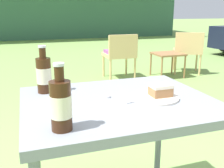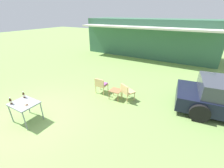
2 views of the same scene
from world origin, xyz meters
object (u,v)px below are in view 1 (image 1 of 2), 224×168
at_px(garden_side_table, 168,56).
at_px(patio_table, 119,114).
at_px(cake_on_plate, 157,94).
at_px(wicker_chair_plain, 188,49).
at_px(wicker_chair_cushioned, 120,52).
at_px(cola_bottle_far, 61,104).
at_px(cola_bottle_near, 44,74).

xyz_separation_m(garden_side_table, patio_table, (-1.98, -2.92, 0.29)).
bearing_deg(cake_on_plate, wicker_chair_plain, 53.48).
relative_size(wicker_chair_cushioned, cake_on_plate, 3.36).
distance_m(wicker_chair_cushioned, cake_on_plate, 3.24).
bearing_deg(patio_table, cake_on_plate, -11.47).
relative_size(cake_on_plate, cola_bottle_far, 0.95).
relative_size(wicker_chair_cushioned, cola_bottle_far, 3.20).
xyz_separation_m(cola_bottle_near, cola_bottle_far, (0.02, -0.47, 0.00)).
relative_size(wicker_chair_plain, cola_bottle_near, 3.20).
bearing_deg(cola_bottle_near, wicker_chair_cushioned, 62.80).
distance_m(wicker_chair_cushioned, patio_table, 3.26).
bearing_deg(cake_on_plate, cola_bottle_far, -157.26).
bearing_deg(cola_bottle_far, wicker_chair_cushioned, 66.54).
height_order(wicker_chair_cushioned, cola_bottle_near, cola_bottle_near).
bearing_deg(patio_table, wicker_chair_plain, 50.97).
bearing_deg(cake_on_plate, cola_bottle_near, 152.20).
height_order(wicker_chair_plain, patio_table, wicker_chair_plain).
distance_m(wicker_chair_plain, garden_side_table, 0.50).
xyz_separation_m(wicker_chair_plain, patio_table, (-2.46, -3.04, 0.21)).
bearing_deg(garden_side_table, wicker_chair_plain, 13.38).
bearing_deg(wicker_chair_cushioned, cola_bottle_far, 66.80).
height_order(cake_on_plate, cola_bottle_far, cola_bottle_far).
bearing_deg(wicker_chair_cushioned, cake_on_plate, 73.30).
bearing_deg(cake_on_plate, wicker_chair_cushioned, 73.03).
height_order(garden_side_table, cola_bottle_far, cola_bottle_far).
distance_m(wicker_chair_plain, patio_table, 3.91).
bearing_deg(garden_side_table, wicker_chair_cushioned, 171.67).
xyz_separation_m(wicker_chair_cushioned, cola_bottle_far, (-1.43, -3.29, 0.38)).
relative_size(cake_on_plate, cola_bottle_near, 0.95).
bearing_deg(wicker_chair_plain, garden_side_table, 40.71).
xyz_separation_m(cake_on_plate, cola_bottle_far, (-0.49, -0.20, 0.07)).
relative_size(wicker_chair_plain, garden_side_table, 1.55).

